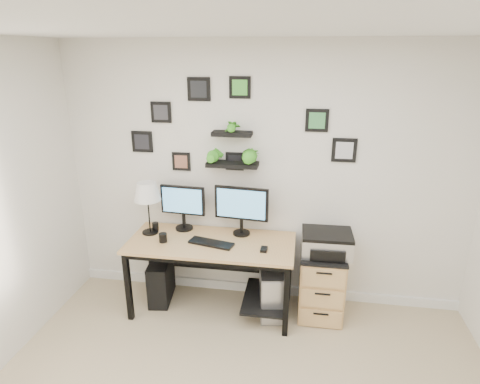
% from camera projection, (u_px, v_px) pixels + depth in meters
% --- Properties ---
extents(room, '(4.00, 4.00, 4.00)m').
position_uv_depth(room, '(262.00, 288.00, 4.35)').
color(room, '#C4B18C').
rests_on(room, ground).
extents(desk, '(1.60, 0.70, 0.75)m').
position_uv_depth(desk, '(216.00, 252.00, 3.92)').
color(desk, tan).
rests_on(desk, ground).
extents(monitor_left, '(0.46, 0.19, 0.47)m').
position_uv_depth(monitor_left, '(183.00, 204.00, 4.03)').
color(monitor_left, black).
rests_on(monitor_left, desk).
extents(monitor_right, '(0.53, 0.19, 0.50)m').
position_uv_depth(monitor_right, '(241.00, 207.00, 3.91)').
color(monitor_right, black).
rests_on(monitor_right, desk).
extents(keyboard, '(0.45, 0.23, 0.02)m').
position_uv_depth(keyboard, '(211.00, 243.00, 3.80)').
color(keyboard, black).
rests_on(keyboard, desk).
extents(mouse, '(0.06, 0.09, 0.03)m').
position_uv_depth(mouse, '(264.00, 249.00, 3.67)').
color(mouse, black).
rests_on(mouse, desk).
extents(table_lamp, '(0.26, 0.26, 0.53)m').
position_uv_depth(table_lamp, '(147.00, 193.00, 3.90)').
color(table_lamp, black).
rests_on(table_lamp, desk).
extents(mug, '(0.08, 0.08, 0.09)m').
position_uv_depth(mug, '(163.00, 238.00, 3.83)').
color(mug, black).
rests_on(mug, desk).
extents(pen_cup, '(0.06, 0.06, 0.08)m').
position_uv_depth(pen_cup, '(155.00, 226.00, 4.08)').
color(pen_cup, black).
rests_on(pen_cup, desk).
extents(pc_tower_black, '(0.25, 0.47, 0.45)m').
position_uv_depth(pc_tower_black, '(161.00, 280.00, 4.18)').
color(pc_tower_black, black).
rests_on(pc_tower_black, ground).
extents(pc_tower_grey, '(0.29, 0.52, 0.49)m').
position_uv_depth(pc_tower_grey, '(271.00, 290.00, 3.97)').
color(pc_tower_grey, gray).
rests_on(pc_tower_grey, ground).
extents(file_cabinet, '(0.43, 0.53, 0.67)m').
position_uv_depth(file_cabinet, '(321.00, 283.00, 3.92)').
color(file_cabinet, tan).
rests_on(file_cabinet, ground).
extents(printer, '(0.47, 0.39, 0.21)m').
position_uv_depth(printer, '(327.00, 243.00, 3.77)').
color(printer, silver).
rests_on(printer, file_cabinet).
extents(wall_decor, '(2.19, 0.18, 0.92)m').
position_uv_depth(wall_decor, '(232.00, 141.00, 3.80)').
color(wall_decor, black).
rests_on(wall_decor, ground).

